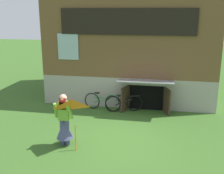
{
  "coord_description": "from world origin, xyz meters",
  "views": [
    {
      "loc": [
        1.52,
        -8.3,
        4.08
      ],
      "look_at": [
        -0.22,
        0.91,
        1.5
      ],
      "focal_mm": 44.53,
      "sensor_mm": 36.0,
      "label": 1
    }
  ],
  "objects_px": {
    "person": "(64,124)",
    "bicycle_black": "(124,103)",
    "bicycle_green": "(102,102)",
    "kite": "(72,112)"
  },
  "relations": [
    {
      "from": "person",
      "to": "bicycle_black",
      "type": "distance_m",
      "value": 3.62
    },
    {
      "from": "person",
      "to": "bicycle_black",
      "type": "relative_size",
      "value": 1.09
    },
    {
      "from": "bicycle_green",
      "to": "kite",
      "type": "bearing_deg",
      "value": -79.72
    },
    {
      "from": "bicycle_black",
      "to": "bicycle_green",
      "type": "height_order",
      "value": "bicycle_green"
    },
    {
      "from": "kite",
      "to": "bicycle_black",
      "type": "bearing_deg",
      "value": 76.49
    },
    {
      "from": "person",
      "to": "kite",
      "type": "relative_size",
      "value": 1.05
    },
    {
      "from": "person",
      "to": "kite",
      "type": "distance_m",
      "value": 0.91
    },
    {
      "from": "bicycle_green",
      "to": "person",
      "type": "bearing_deg",
      "value": -87.46
    },
    {
      "from": "kite",
      "to": "bicycle_black",
      "type": "distance_m",
      "value": 4.07
    },
    {
      "from": "bicycle_green",
      "to": "bicycle_black",
      "type": "bearing_deg",
      "value": 11.21
    }
  ]
}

